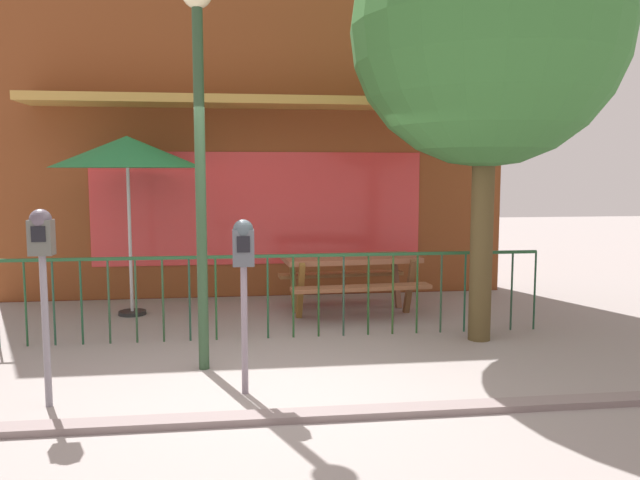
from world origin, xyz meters
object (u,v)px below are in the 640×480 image
object	(u,v)px
picnic_table_left	(351,268)
patio_umbrella	(127,153)
street_lamp	(199,116)
parking_meter_far	(244,260)
street_tree	(487,30)
parking_meter_near	(42,255)

from	to	relation	value
picnic_table_left	patio_umbrella	size ratio (longest dim) A/B	0.80
picnic_table_left	street_lamp	world-z (taller)	street_lamp
parking_meter_far	street_lamp	xyz separation A→B (m)	(-0.39, 0.74, 1.25)
picnic_table_left	parking_meter_far	distance (m)	3.36
parking_meter_far	street_tree	world-z (taller)	street_tree
patio_umbrella	parking_meter_near	size ratio (longest dim) A/B	1.47
patio_umbrella	parking_meter_near	xyz separation A→B (m)	(-0.12, -3.33, -0.91)
parking_meter_near	street_lamp	size ratio (longest dim) A/B	0.44
parking_meter_near	parking_meter_far	size ratio (longest dim) A/B	1.07
picnic_table_left	parking_meter_near	distance (m)	4.37
parking_meter_far	parking_meter_near	bearing A→B (deg)	-176.56
patio_umbrella	parking_meter_near	world-z (taller)	patio_umbrella
parking_meter_far	street_tree	size ratio (longest dim) A/B	0.31
parking_meter_near	street_lamp	bearing A→B (deg)	34.92
parking_meter_far	street_tree	xyz separation A→B (m)	(2.66, 1.42, 2.26)
patio_umbrella	parking_meter_near	bearing A→B (deg)	-92.07
patio_umbrella	street_lamp	bearing A→B (deg)	-66.58
patio_umbrella	street_tree	world-z (taller)	street_tree
street_tree	parking_meter_near	bearing A→B (deg)	-160.32
patio_umbrella	street_tree	size ratio (longest dim) A/B	0.48
parking_meter_far	picnic_table_left	bearing A→B (deg)	63.98
parking_meter_near	street_lamp	distance (m)	1.87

